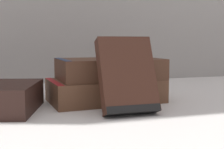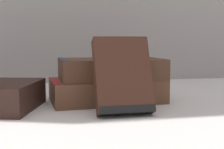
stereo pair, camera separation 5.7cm
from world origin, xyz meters
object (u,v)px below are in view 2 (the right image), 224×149
at_px(pocket_watch, 121,57).
at_px(book_flat_bottom, 104,90).
at_px(book_leaning_front, 123,78).
at_px(book_flat_top, 108,69).

bearing_deg(pocket_watch, book_flat_bottom, 174.04).
bearing_deg(book_leaning_front, book_flat_top, 90.78).
height_order(book_flat_bottom, book_flat_top, book_flat_top).
relative_size(book_flat_bottom, pocket_watch, 4.29).
xyz_separation_m(book_leaning_front, pocket_watch, (0.02, 0.11, 0.03)).
xyz_separation_m(book_flat_bottom, pocket_watch, (0.03, -0.00, 0.07)).
bearing_deg(book_flat_top, pocket_watch, -10.98).
height_order(book_flat_bottom, pocket_watch, pocket_watch).
xyz_separation_m(book_flat_top, book_leaning_front, (0.00, -0.11, -0.01)).
bearing_deg(book_leaning_front, book_flat_bottom, 95.60).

